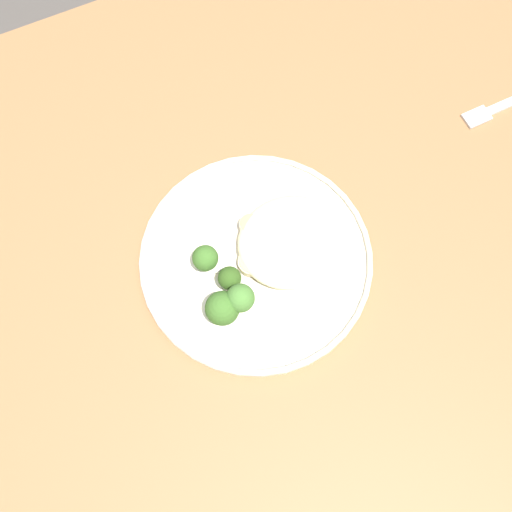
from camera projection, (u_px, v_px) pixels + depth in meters
ground at (243, 381)px, 1.43m from camera, size 6.00×6.00×0.00m
wooden_dining_table at (233, 305)px, 0.81m from camera, size 1.40×1.00×0.74m
dinner_plate at (256, 259)px, 0.74m from camera, size 0.29×0.29×0.02m
noodle_bed at (291, 241)px, 0.74m from camera, size 0.13×0.12×0.03m
seared_scallop_tiny_bay at (286, 220)px, 0.75m from camera, size 0.03×0.03×0.01m
seared_scallop_center_golden at (250, 226)px, 0.75m from camera, size 0.03×0.03×0.02m
seared_scallop_right_edge at (295, 243)px, 0.74m from camera, size 0.03×0.03×0.01m
seared_scallop_large_seared at (299, 263)px, 0.73m from camera, size 0.02×0.02×0.02m
seared_scallop_tilted_round at (309, 233)px, 0.74m from camera, size 0.03×0.03×0.01m
seared_scallop_rear_pale at (251, 263)px, 0.73m from camera, size 0.03×0.03×0.01m
seared_scallop_left_edge at (318, 249)px, 0.74m from camera, size 0.03×0.03×0.01m
broccoli_floret_right_tilted at (227, 278)px, 0.71m from camera, size 0.03×0.03×0.04m
broccoli_floret_rear_charred at (243, 298)px, 0.69m from camera, size 0.03×0.03×0.06m
broccoli_floret_small_sprig at (222, 308)px, 0.69m from camera, size 0.04×0.04×0.05m
broccoli_floret_tall_stalk at (205, 258)px, 0.71m from camera, size 0.03×0.03×0.04m
onion_sliver_short_strip at (216, 271)px, 0.73m from camera, size 0.05×0.02×0.00m
onion_sliver_curled_piece at (254, 290)px, 0.72m from camera, size 0.05×0.03×0.00m
onion_sliver_long_sliver at (173, 258)px, 0.74m from camera, size 0.05×0.03×0.00m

